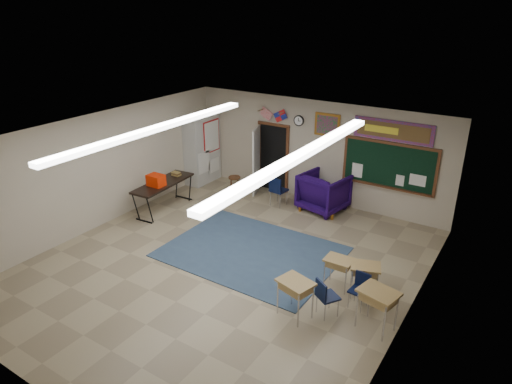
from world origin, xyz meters
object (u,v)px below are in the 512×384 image
Objects in this scene: student_desk_front_left at (338,271)px; student_desk_front_right at (364,279)px; wingback_armchair at (324,192)px; folding_table at (164,195)px; wooden_stool at (235,186)px.

student_desk_front_right is (0.56, 0.02, 0.02)m from student_desk_front_left.
wingback_armchair is 3.88m from student_desk_front_left.
folding_table reaches higher than student_desk_front_left.
student_desk_front_left is (1.91, -3.37, -0.17)m from wingback_armchair.
wooden_stool is at bearing 54.63° from folding_table.
wingback_armchair reaches higher than wooden_stool.
wingback_armchair is at bearing 118.98° from student_desk_front_left.
folding_table is 2.20m from wooden_stool.
wooden_stool is (-2.69, -0.59, -0.22)m from wingback_armchair.
wingback_armchair is at bearing 12.43° from wooden_stool.
wingback_armchair is 0.58× the size of folding_table.
folding_table is at bearing -121.16° from wooden_stool.
student_desk_front_right reaches higher than student_desk_front_left.
folding_table reaches higher than wingback_armchair.
student_desk_front_right is at bearing 1.63° from student_desk_front_left.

